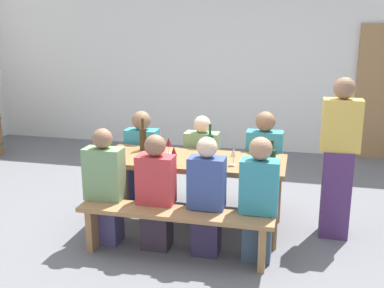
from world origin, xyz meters
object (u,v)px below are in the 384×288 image
wine_glass_4 (262,145)px  wine_glass_1 (234,153)px  bench_near (175,221)px  seated_guest_far_2 (264,166)px  tasting_table (192,166)px  wine_bottle_1 (210,145)px  wine_bottle_0 (143,138)px  seated_guest_near_2 (207,199)px  wine_glass_0 (174,152)px  wine_glass_2 (169,143)px  seated_guest_far_0 (142,159)px  wine_glass_3 (150,139)px  standing_host (338,161)px  seated_guest_near_0 (105,189)px  wine_bottle_2 (271,160)px  seated_guest_near_1 (156,195)px  seated_guest_far_1 (202,166)px

wine_glass_4 → wine_glass_1: bearing=-123.6°
bench_near → seated_guest_far_2: 1.40m
tasting_table → wine_bottle_1: wine_bottle_1 is taller
wine_bottle_0 → seated_guest_near_2: (0.86, -0.72, -0.35)m
wine_glass_0 → wine_glass_2: size_ratio=1.08×
seated_guest_far_0 → seated_guest_far_2: size_ratio=0.95×
wine_glass_2 → wine_glass_3: bearing=168.4°
wine_glass_4 → wine_bottle_1: bearing=-162.2°
wine_glass_2 → wine_glass_3: 0.22m
wine_bottle_1 → standing_host: bearing=3.4°
wine_glass_2 → seated_guest_near_0: seated_guest_near_0 is taller
tasting_table → wine_glass_1: wine_glass_1 is taller
wine_bottle_2 → seated_guest_far_2: size_ratio=0.25×
wine_bottle_1 → seated_guest_near_1: bearing=-123.8°
bench_near → wine_glass_2: bearing=109.5°
wine_glass_0 → standing_host: 1.61m
bench_near → seated_guest_far_0: (-0.73, 1.20, 0.19)m
bench_near → wine_glass_0: (-0.12, 0.43, 0.53)m
seated_guest_far_0 → seated_guest_far_2: seated_guest_far_2 is taller
wine_bottle_0 → seated_guest_near_0: 0.81m
wine_bottle_0 → wine_glass_3: (0.09, -0.03, 0.00)m
tasting_table → seated_guest_far_2: 0.87m
wine_glass_0 → wine_glass_3: bearing=132.3°
wine_glass_0 → seated_guest_far_0: seated_guest_far_0 is taller
wine_glass_1 → wine_bottle_0: bearing=162.0°
tasting_table → seated_guest_far_0: size_ratio=1.70×
seated_guest_near_1 → seated_guest_far_1: (0.21, 1.05, -0.02)m
tasting_table → seated_guest_near_1: seated_guest_near_1 is taller
seated_guest_near_2 → seated_guest_far_1: seated_guest_near_2 is taller
seated_guest_near_0 → seated_guest_far_2: 1.77m
bench_near → seated_guest_near_1: bearing=145.6°
seated_guest_far_0 → standing_host: (2.16, -0.39, 0.24)m
seated_guest_near_2 → seated_guest_far_0: 1.44m
wine_bottle_0 → seated_guest_near_0: bearing=-101.0°
wine_bottle_1 → seated_guest_far_1: wine_bottle_1 is taller
wine_glass_1 → seated_guest_near_1: size_ratio=0.15×
wine_glass_1 → seated_guest_far_2: bearing=70.0°
wine_glass_2 → seated_guest_far_2: seated_guest_far_2 is taller
seated_guest_far_1 → seated_guest_far_2: seated_guest_far_2 is taller
seated_guest_near_1 → seated_guest_far_1: bearing=-11.2°
wine_bottle_1 → wine_bottle_2: wine_bottle_1 is taller
wine_glass_3 → seated_guest_far_0: size_ratio=0.16×
seated_guest_far_0 → seated_guest_far_2: bearing=90.0°
tasting_table → wine_glass_2: (-0.28, 0.13, 0.20)m
seated_guest_near_0 → bench_near: bearing=-101.6°
wine_bottle_1 → seated_guest_near_2: seated_guest_near_2 is taller
wine_glass_0 → wine_glass_2: bearing=113.6°
bench_near → seated_guest_near_1: (-0.22, 0.15, 0.18)m
seated_guest_near_1 → seated_guest_far_1: size_ratio=1.01×
bench_near → seated_guest_far_0: bearing=121.1°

